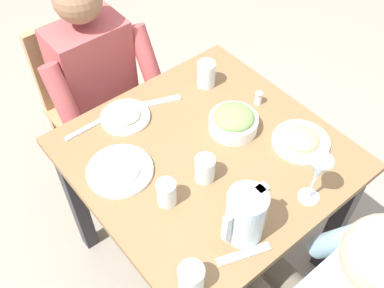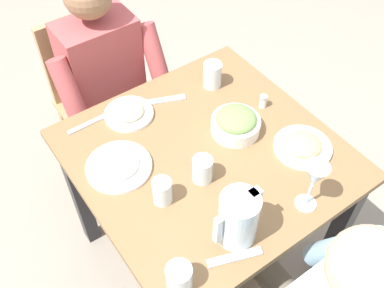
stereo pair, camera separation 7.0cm
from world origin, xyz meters
name	(u,v)px [view 2 (the right image)]	position (x,y,z in m)	size (l,w,h in m)	color
ground_plane	(203,252)	(0.00, 0.00, 0.00)	(8.00, 8.00, 0.00)	gray
dining_table	(206,174)	(0.00, 0.00, 0.62)	(0.89, 0.89, 0.75)	olive
chair_near	(98,92)	(0.07, -0.79, 0.49)	(0.40, 0.40, 0.87)	tan
diner_near	(114,93)	(0.07, -0.58, 0.64)	(0.48, 0.53, 1.17)	#B24C4C
water_pitcher	(238,219)	(0.13, 0.32, 0.85)	(0.16, 0.12, 0.19)	silver
salad_bowl	(236,123)	(-0.15, -0.02, 0.79)	(0.18, 0.18, 0.09)	white
plate_fries	(303,146)	(-0.29, 0.18, 0.77)	(0.21, 0.21, 0.04)	white
plate_beans	(129,113)	(0.13, -0.32, 0.77)	(0.19, 0.19, 0.04)	white
plate_yoghurt	(119,165)	(0.29, -0.12, 0.77)	(0.23, 0.23, 0.04)	white
water_glass_center	(212,75)	(-0.23, -0.28, 0.81)	(0.07, 0.07, 0.11)	silver
water_glass_near_right	(202,169)	(0.08, 0.08, 0.80)	(0.07, 0.07, 0.10)	silver
water_glass_near_left	(179,278)	(0.36, 0.35, 0.80)	(0.08, 0.08, 0.09)	silver
water_glass_far_right	(162,191)	(0.24, 0.08, 0.80)	(0.06, 0.06, 0.09)	silver
wine_glass	(314,178)	(-0.13, 0.36, 0.89)	(0.08, 0.08, 0.20)	silver
salt_shaker	(263,101)	(-0.32, -0.06, 0.78)	(0.03, 0.03, 0.05)	white
fork_near	(235,257)	(0.18, 0.37, 0.76)	(0.17, 0.03, 0.01)	silver
knife_near	(91,123)	(0.27, -0.37, 0.76)	(0.18, 0.02, 0.01)	silver
fork_far	(164,100)	(-0.02, -0.31, 0.76)	(0.17, 0.03, 0.01)	silver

